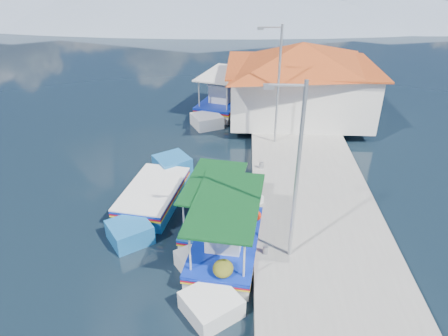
{
  "coord_description": "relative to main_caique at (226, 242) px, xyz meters",
  "views": [
    {
      "loc": [
        2.97,
        -8.63,
        9.6
      ],
      "look_at": [
        2.14,
        6.45,
        1.3
      ],
      "focal_mm": 32.26,
      "sensor_mm": 36.0,
      "label": 1
    }
  ],
  "objects": [
    {
      "name": "lamp_post_far",
      "position": [
        2.07,
        8.47,
        3.38
      ],
      "size": [
        1.21,
        0.14,
        6.0
      ],
      "color": "#A5A8AD",
      "rests_on": "quay"
    },
    {
      "name": "caique_blue_hull",
      "position": [
        -3.23,
        3.03,
        -0.14
      ],
      "size": [
        2.76,
        6.96,
        1.25
      ],
      "rotation": [
        0.0,
        0.0,
        0.15
      ],
      "color": "#1A5F9F",
      "rests_on": "ground"
    },
    {
      "name": "quay",
      "position": [
        3.47,
        3.47,
        -0.23
      ],
      "size": [
        5.0,
        44.0,
        0.5
      ],
      "primitive_type": "cube",
      "color": "#98958E",
      "rests_on": "ground"
    },
    {
      "name": "mountain_ridge",
      "position": [
        4.11,
        53.47,
        1.56
      ],
      "size": [
        171.4,
        96.0,
        5.5
      ],
      "color": "gray",
      "rests_on": "ground"
    },
    {
      "name": "caique_far",
      "position": [
        -0.92,
        14.29,
        0.05
      ],
      "size": [
        3.94,
        7.71,
        2.83
      ],
      "rotation": [
        0.0,
        0.0,
        0.31
      ],
      "color": "white",
      "rests_on": "ground"
    },
    {
      "name": "main_caique",
      "position": [
        0.0,
        0.0,
        0.0
      ],
      "size": [
        2.73,
        7.45,
        2.47
      ],
      "rotation": [
        0.0,
        0.0,
        0.12
      ],
      "color": "white",
      "rests_on": "ground"
    },
    {
      "name": "ground",
      "position": [
        -2.43,
        -2.53,
        -0.48
      ],
      "size": [
        160.0,
        160.0,
        0.0
      ],
      "primitive_type": "plane",
      "color": "black",
      "rests_on": "ground"
    },
    {
      "name": "caique_green_canopy",
      "position": [
        -0.53,
        1.41,
        -0.12
      ],
      "size": [
        2.54,
        6.29,
        2.38
      ],
      "rotation": [
        0.0,
        0.0,
        0.16
      ],
      "color": "white",
      "rests_on": "ground"
    },
    {
      "name": "harbor_building",
      "position": [
        3.76,
        12.47,
        2.3
      ],
      "size": [
        10.49,
        10.49,
        4.4
      ],
      "color": "silver",
      "rests_on": "quay"
    },
    {
      "name": "bollards",
      "position": [
        1.37,
        2.72,
        0.17
      ],
      "size": [
        0.2,
        17.2,
        0.3
      ],
      "color": "#A5A8AD",
      "rests_on": "quay"
    },
    {
      "name": "lamp_post_near",
      "position": [
        2.07,
        -0.53,
        3.38
      ],
      "size": [
        1.21,
        0.14,
        6.0
      ],
      "color": "#A5A8AD",
      "rests_on": "quay"
    }
  ]
}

